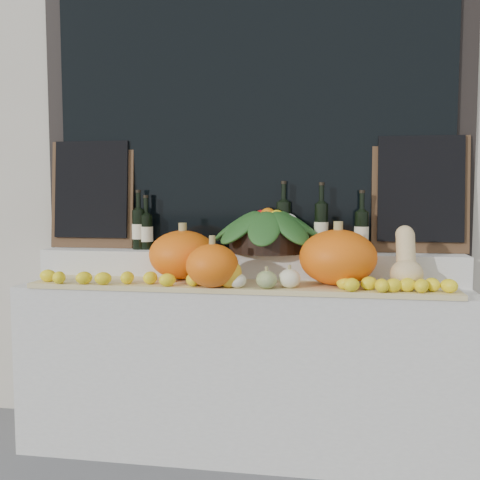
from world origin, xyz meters
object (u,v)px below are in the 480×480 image
(pumpkin_left, at_px, (183,255))
(butternut_squash, at_px, (406,263))
(wine_bottle_tall, at_px, (284,226))
(pumpkin_right, at_px, (338,257))
(produce_bowl, at_px, (268,230))

(pumpkin_left, distance_m, butternut_squash, 1.13)
(pumpkin_left, height_order, wine_bottle_tall, wine_bottle_tall)
(pumpkin_left, xyz_separation_m, pumpkin_right, (0.80, -0.06, 0.01))
(butternut_squash, xyz_separation_m, produce_bowl, (-0.69, 0.25, 0.13))
(pumpkin_right, bearing_deg, wine_bottle_tall, 137.33)
(produce_bowl, distance_m, wine_bottle_tall, 0.09)
(pumpkin_left, bearing_deg, produce_bowl, 19.90)
(butternut_squash, relative_size, produce_bowl, 0.46)
(butternut_squash, relative_size, wine_bottle_tall, 0.77)
(pumpkin_left, distance_m, produce_bowl, 0.48)
(pumpkin_left, relative_size, produce_bowl, 0.56)
(pumpkin_left, height_order, produce_bowl, produce_bowl)
(butternut_squash, bearing_deg, wine_bottle_tall, 154.13)
(produce_bowl, bearing_deg, butternut_squash, -19.82)
(produce_bowl, relative_size, wine_bottle_tall, 1.68)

